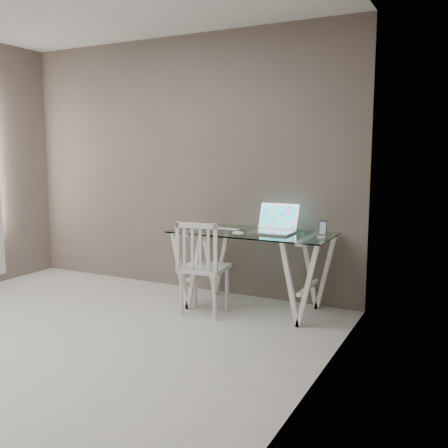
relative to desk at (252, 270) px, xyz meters
The scene contains 7 objects.
room 2.51m from the desk, 120.62° to the right, with size 4.50×4.52×2.71m.
desk is the anchor object (origin of this frame).
chair 0.52m from the desk, 131.64° to the right, with size 0.45×0.45×0.88m.
laptop 0.47m from the desk, 22.99° to the left, with size 0.38×0.36×0.26m.
keyboard 0.47m from the desk, behind, with size 0.27×0.12×0.01m, color silver.
mouse 0.45m from the desk, 99.45° to the right, with size 0.12×0.07×0.04m, color white.
phone_dock 0.78m from the desk, ahead, with size 0.08×0.08×0.14m.
Camera 1 is at (2.87, -2.38, 1.48)m, focal length 40.00 mm.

